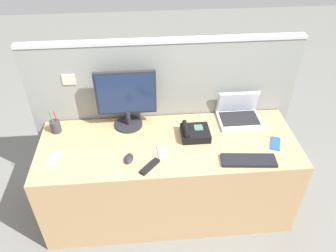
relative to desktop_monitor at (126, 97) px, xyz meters
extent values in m
plane|color=slate|center=(0.29, -0.25, -0.96)|extent=(10.00, 10.00, 0.00)
cube|color=tan|center=(0.29, -0.25, -0.61)|extent=(1.91, 0.70, 0.71)
cube|color=gray|center=(0.29, 0.14, -0.30)|extent=(2.10, 0.06, 1.32)
cube|color=#B7BAC1|center=(0.29, 0.14, 0.38)|extent=(2.10, 0.07, 0.02)
cube|color=yellow|center=(-0.15, 0.10, -0.07)|extent=(0.12, 0.01, 0.08)
cube|color=beige|center=(-0.42, 0.10, 0.11)|extent=(0.10, 0.01, 0.09)
cylinder|color=#232328|center=(0.00, -0.01, -0.25)|extent=(0.22, 0.22, 0.02)
cylinder|color=#232328|center=(0.00, -0.01, -0.18)|extent=(0.04, 0.04, 0.12)
cube|color=#232328|center=(0.00, 0.00, 0.04)|extent=(0.45, 0.03, 0.35)
cube|color=#19284C|center=(0.00, -0.01, 0.04)|extent=(0.42, 0.01, 0.32)
cube|color=#B2B5BC|center=(0.88, -0.03, -0.24)|extent=(0.34, 0.26, 0.02)
cube|color=black|center=(0.88, -0.02, -0.23)|extent=(0.30, 0.19, 0.00)
cube|color=#B2B5BC|center=(0.88, 0.08, -0.14)|extent=(0.34, 0.05, 0.20)
cube|color=silver|center=(0.88, 0.07, -0.14)|extent=(0.31, 0.04, 0.18)
cube|color=black|center=(0.50, -0.19, -0.22)|extent=(0.21, 0.19, 0.06)
cube|color=#4C6B5B|center=(0.53, -0.17, -0.19)|extent=(0.06, 0.07, 0.01)
cylinder|color=black|center=(0.43, -0.19, -0.18)|extent=(0.04, 0.17, 0.04)
cube|color=black|center=(0.82, -0.50, -0.24)|extent=(0.39, 0.16, 0.02)
ellipsoid|color=#232328|center=(0.00, -0.41, -0.24)|extent=(0.08, 0.11, 0.03)
cylinder|color=#333338|center=(-0.55, -0.04, -0.21)|extent=(0.08, 0.08, 0.10)
cylinder|color=#238438|center=(-0.56, -0.04, -0.14)|extent=(0.03, 0.02, 0.15)
cylinder|color=red|center=(-0.53, -0.03, -0.14)|extent=(0.02, 0.02, 0.15)
cube|color=#B7BAC1|center=(0.24, -0.35, -0.25)|extent=(0.07, 0.14, 0.01)
cube|color=blue|center=(1.07, -0.33, -0.25)|extent=(0.12, 0.16, 0.01)
cube|color=silver|center=(-0.52, -0.34, -0.25)|extent=(0.09, 0.14, 0.01)
cube|color=black|center=(0.14, -0.49, -0.24)|extent=(0.15, 0.16, 0.02)
camera|label=1|loc=(0.12, -2.10, 1.34)|focal=35.54mm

